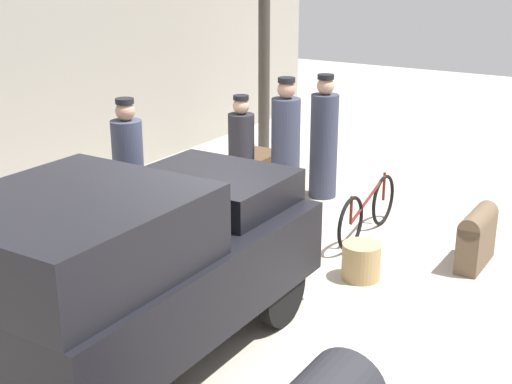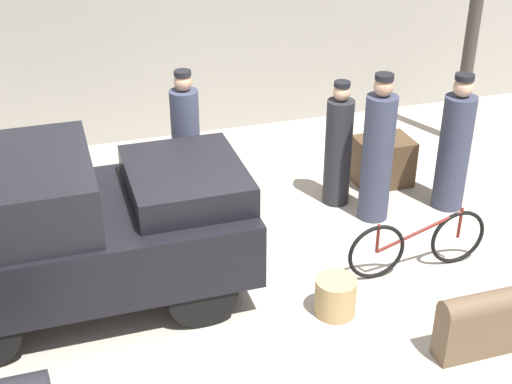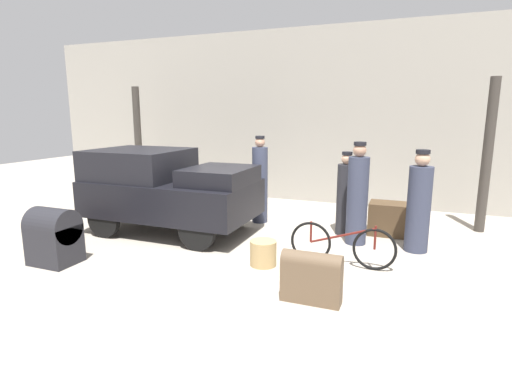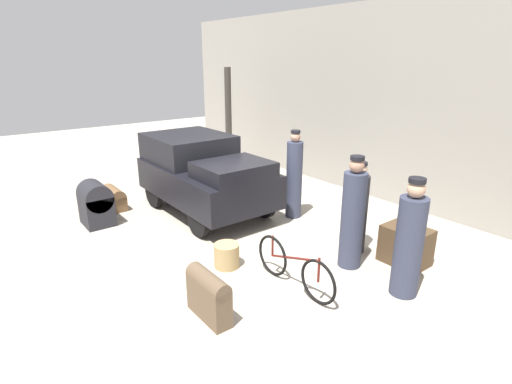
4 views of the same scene
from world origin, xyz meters
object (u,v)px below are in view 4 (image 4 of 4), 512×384
Objects in this scene: porter_carrying_trunk at (409,243)px; suitcase_small_leather at (406,245)px; conductor_in_dark_uniform at (294,178)px; truck at (203,172)px; porter_lifting_near_truck at (357,211)px; trunk_barrel_dark at (209,294)px; bicycle at (294,267)px; porter_standing_middle at (353,217)px; suitcase_black_upright at (114,198)px; wicker_basket at (227,255)px; trunk_umber_medium at (96,203)px.

porter_carrying_trunk is 2.42× the size of suitcase_small_leather.
porter_carrying_trunk is (3.19, -0.77, -0.07)m from conductor_in_dark_uniform.
truck is 2.01× the size of porter_lifting_near_truck.
trunk_barrel_dark reaches higher than suitcase_small_leather.
bicycle is 0.89× the size of porter_standing_middle.
suitcase_small_leather is at bearing 28.17° from suitcase_black_upright.
porter_standing_middle is (2.16, -0.73, -0.02)m from conductor_in_dark_uniform.
conductor_in_dark_uniform is 1.15× the size of porter_lifting_near_truck.
suitcase_small_leather is (1.71, 2.42, 0.12)m from wicker_basket.
bicycle is 1.66m from porter_carrying_trunk.
porter_standing_middle is at bearing -18.75° from conductor_in_dark_uniform.
bicycle is 1.76m from porter_lifting_near_truck.
truck reaches higher than bicycle.
trunk_umber_medium is at bearing -141.07° from porter_lifting_near_truck.
conductor_in_dark_uniform reaches higher than porter_standing_middle.
suitcase_black_upright reaches higher than wicker_basket.
truck is at bearing 170.59° from bicycle.
conductor_in_dark_uniform is 4.12m from suitcase_black_upright.
trunk_barrel_dark is at bearing -96.06° from bicycle.
suitcase_small_leather is 0.96× the size of suitcase_black_upright.
wicker_basket is at bearing 136.67° from trunk_barrel_dark.
porter_lifting_near_truck reaches higher than trunk_barrel_dark.
bicycle is at bearing -82.15° from porter_lifting_near_truck.
trunk_umber_medium is 1.18× the size of suitcase_black_upright.
porter_standing_middle reaches higher than trunk_umber_medium.
suitcase_small_leather is at bearing 36.34° from trunk_umber_medium.
bicycle is 1.01× the size of porter_lifting_near_truck.
porter_carrying_trunk reaches higher than truck.
bicycle is at bearing 20.08° from trunk_umber_medium.
trunk_barrel_dark is at bearing -29.75° from truck.
suitcase_black_upright is at bearing -168.95° from bicycle.
truck is at bearing 157.22° from wicker_basket.
conductor_in_dark_uniform is at bearing 161.25° from porter_standing_middle.
trunk_barrel_dark is at bearing -4.77° from suitcase_black_upright.
trunk_umber_medium is (-0.67, -2.15, -0.45)m from truck.
suitcase_black_upright is (-1.38, -1.56, -0.66)m from truck.
porter_carrying_trunk is 1.08× the size of porter_lifting_near_truck.
suitcase_black_upright is at bearing 175.23° from trunk_barrel_dark.
porter_carrying_trunk reaches higher than suitcase_small_leather.
porter_lifting_near_truck reaches higher than suitcase_small_leather.
suitcase_black_upright is at bearing -160.54° from porter_carrying_trunk.
truck is at bearing -137.83° from conductor_in_dark_uniform.
porter_standing_middle is (1.20, 1.63, 0.66)m from wicker_basket.
suitcase_black_upright is at bearing -150.63° from porter_lifting_near_truck.
porter_standing_middle is at bearing 178.22° from porter_carrying_trunk.
trunk_barrel_dark is 4.83m from suitcase_black_upright.
porter_carrying_trunk is at bearing -57.86° from suitcase_small_leather.
wicker_basket is 0.55× the size of trunk_barrel_dark.
truck is at bearing 48.61° from suitcase_black_upright.
truck is 4.00m from trunk_barrel_dark.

